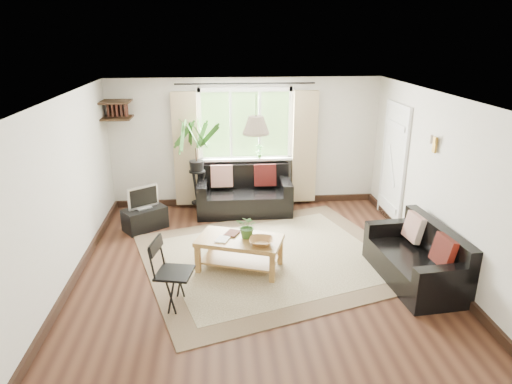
{
  "coord_description": "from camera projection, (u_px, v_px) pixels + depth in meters",
  "views": [
    {
      "loc": [
        -0.51,
        -5.59,
        3.17
      ],
      "look_at": [
        0.0,
        0.4,
        1.05
      ],
      "focal_mm": 32.0,
      "sensor_mm": 36.0,
      "label": 1
    }
  ],
  "objects": [
    {
      "name": "floor",
      "position": [
        258.0,
        273.0,
        6.34
      ],
      "size": [
        5.5,
        5.5,
        0.0
      ],
      "primitive_type": "plane",
      "color": "black",
      "rests_on": "ground"
    },
    {
      "name": "ceiling",
      "position": [
        259.0,
        98.0,
        5.55
      ],
      "size": [
        5.5,
        5.5,
        0.0
      ],
      "primitive_type": "plane",
      "rotation": [
        3.14,
        0.0,
        0.0
      ],
      "color": "white",
      "rests_on": "floor"
    },
    {
      "name": "wall_back",
      "position": [
        245.0,
        143.0,
        8.53
      ],
      "size": [
        5.0,
        0.02,
        2.4
      ],
      "primitive_type": "cube",
      "color": "beige",
      "rests_on": "floor"
    },
    {
      "name": "wall_front",
      "position": [
        292.0,
        314.0,
        3.36
      ],
      "size": [
        5.0,
        0.02,
        2.4
      ],
      "primitive_type": "cube",
      "color": "beige",
      "rests_on": "floor"
    },
    {
      "name": "wall_left",
      "position": [
        61.0,
        197.0,
        5.75
      ],
      "size": [
        0.02,
        5.5,
        2.4
      ],
      "primitive_type": "cube",
      "color": "beige",
      "rests_on": "floor"
    },
    {
      "name": "wall_right",
      "position": [
        443.0,
        186.0,
        6.14
      ],
      "size": [
        0.02,
        5.5,
        2.4
      ],
      "primitive_type": "cube",
      "color": "beige",
      "rests_on": "floor"
    },
    {
      "name": "rug",
      "position": [
        274.0,
        257.0,
        6.75
      ],
      "size": [
        4.39,
        4.05,
        0.02
      ],
      "primitive_type": "cube",
      "rotation": [
        0.0,
        0.0,
        0.3
      ],
      "color": "beige",
      "rests_on": "floor"
    },
    {
      "name": "window",
      "position": [
        245.0,
        125.0,
        8.38
      ],
      "size": [
        2.5,
        0.16,
        2.16
      ],
      "primitive_type": null,
      "color": "white",
      "rests_on": "wall_back"
    },
    {
      "name": "door",
      "position": [
        393.0,
        166.0,
        7.81
      ],
      "size": [
        0.06,
        0.96,
        2.06
      ],
      "primitive_type": "cube",
      "color": "silver",
      "rests_on": "wall_right"
    },
    {
      "name": "corner_shelf",
      "position": [
        116.0,
        110.0,
        7.89
      ],
      "size": [
        0.5,
        0.5,
        0.34
      ],
      "primitive_type": null,
      "color": "black",
      "rests_on": "wall_back"
    },
    {
      "name": "pendant_lamp",
      "position": [
        256.0,
        121.0,
        6.04
      ],
      "size": [
        0.36,
        0.36,
        0.54
      ],
      "primitive_type": null,
      "color": "beige",
      "rests_on": "ceiling"
    },
    {
      "name": "wall_sconce",
      "position": [
        433.0,
        142.0,
        6.24
      ],
      "size": [
        0.12,
        0.12,
        0.28
      ],
      "primitive_type": null,
      "color": "beige",
      "rests_on": "wall_right"
    },
    {
      "name": "sofa_back",
      "position": [
        244.0,
        192.0,
        8.33
      ],
      "size": [
        1.71,
        0.87,
        0.8
      ],
      "primitive_type": null,
      "rotation": [
        0.0,
        0.0,
        -0.01
      ],
      "color": "black",
      "rests_on": "floor"
    },
    {
      "name": "sofa_right",
      "position": [
        415.0,
        256.0,
        6.03
      ],
      "size": [
        1.63,
        0.92,
        0.73
      ],
      "primitive_type": null,
      "rotation": [
        0.0,
        0.0,
        -1.48
      ],
      "color": "black",
      "rests_on": "floor"
    },
    {
      "name": "coffee_table",
      "position": [
        240.0,
        254.0,
        6.38
      ],
      "size": [
        1.29,
        0.97,
        0.47
      ],
      "primitive_type": null,
      "rotation": [
        0.0,
        0.0,
        -0.34
      ],
      "color": "brown",
      "rests_on": "floor"
    },
    {
      "name": "table_plant",
      "position": [
        248.0,
        227.0,
        6.27
      ],
      "size": [
        0.39,
        0.37,
        0.33
      ],
      "primitive_type": "imported",
      "rotation": [
        0.0,
        0.0,
        -0.53
      ],
      "color": "#396729",
      "rests_on": "coffee_table"
    },
    {
      "name": "bowl",
      "position": [
        261.0,
        241.0,
        6.11
      ],
      "size": [
        0.38,
        0.38,
        0.08
      ],
      "primitive_type": "imported",
      "rotation": [
        0.0,
        0.0,
        -0.19
      ],
      "color": "olive",
      "rests_on": "coffee_table"
    },
    {
      "name": "book_a",
      "position": [
        217.0,
        239.0,
        6.27
      ],
      "size": [
        0.23,
        0.26,
        0.02
      ],
      "primitive_type": "imported",
      "rotation": [
        0.0,
        0.0,
        -0.36
      ],
      "color": "white",
      "rests_on": "coffee_table"
    },
    {
      "name": "book_b",
      "position": [
        227.0,
        232.0,
        6.46
      ],
      "size": [
        0.26,
        0.29,
        0.02
      ],
      "primitive_type": "imported",
      "rotation": [
        0.0,
        0.0,
        -0.46
      ],
      "color": "#512A20",
      "rests_on": "coffee_table"
    },
    {
      "name": "tv_stand",
      "position": [
        145.0,
        219.0,
        7.69
      ],
      "size": [
        0.79,
        0.72,
        0.37
      ],
      "primitive_type": "cube",
      "rotation": [
        0.0,
        0.0,
        0.62
      ],
      "color": "black",
      "rests_on": "floor"
    },
    {
      "name": "tv",
      "position": [
        143.0,
        197.0,
        7.56
      ],
      "size": [
        0.54,
        0.45,
        0.41
      ],
      "primitive_type": null,
      "rotation": [
        0.0,
        0.0,
        0.62
      ],
      "color": "#A5A5AA",
      "rests_on": "tv_stand"
    },
    {
      "name": "palm_stand",
      "position": [
        197.0,
        167.0,
        8.2
      ],
      "size": [
        0.74,
        0.74,
        1.73
      ],
      "primitive_type": null,
      "rotation": [
        0.0,
        0.0,
        -0.11
      ],
      "color": "black",
      "rests_on": "floor"
    },
    {
      "name": "folding_chair",
      "position": [
        175.0,
        274.0,
        5.43
      ],
      "size": [
        0.54,
        0.54,
        0.87
      ],
      "primitive_type": null,
      "rotation": [
        0.0,
        0.0,
        1.36
      ],
      "color": "black",
      "rests_on": "floor"
    },
    {
      "name": "sill_plant",
      "position": [
        259.0,
        151.0,
        8.48
      ],
      "size": [
        0.14,
        0.1,
        0.27
      ],
      "primitive_type": "imported",
      "color": "#2D6023",
      "rests_on": "window"
    }
  ]
}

